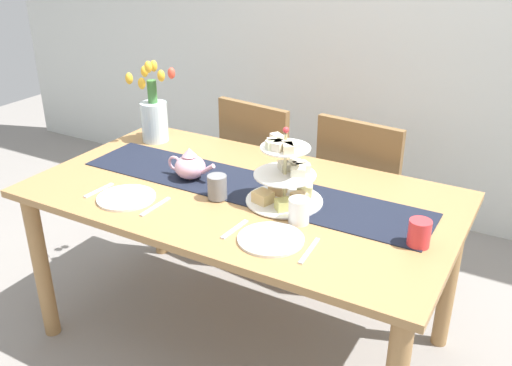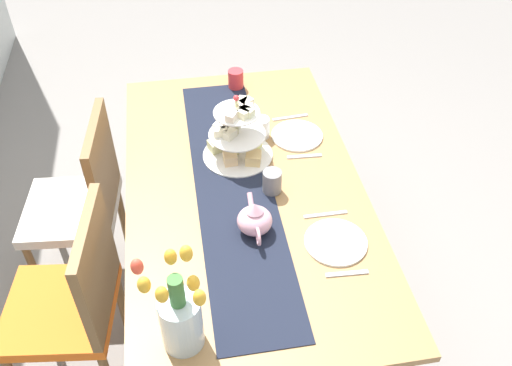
% 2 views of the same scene
% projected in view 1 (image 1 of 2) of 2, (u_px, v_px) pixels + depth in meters
% --- Properties ---
extents(ground_plane, '(8.00, 8.00, 0.00)m').
position_uv_depth(ground_plane, '(243.00, 337.00, 2.59)').
color(ground_plane, gray).
extents(room_wall_rear, '(6.00, 0.08, 2.60)m').
position_uv_depth(room_wall_rear, '(379.00, 3.00, 3.28)').
color(room_wall_rear, silver).
rests_on(room_wall_rear, ground_plane).
extents(dining_table, '(1.72, 0.95, 0.74)m').
position_uv_depth(dining_table, '(242.00, 213.00, 2.32)').
color(dining_table, '#A37747').
rests_on(dining_table, ground_plane).
extents(chair_left, '(0.47, 0.47, 0.91)m').
position_uv_depth(chair_left, '(266.00, 171.00, 3.05)').
color(chair_left, brown).
rests_on(chair_left, ground_plane).
extents(chair_right, '(0.46, 0.46, 0.91)m').
position_uv_depth(chair_right, '(365.00, 194.00, 2.80)').
color(chair_right, brown).
rests_on(chair_right, ground_plane).
extents(table_runner, '(1.51, 0.31, 0.00)m').
position_uv_depth(table_runner, '(247.00, 187.00, 2.31)').
color(table_runner, black).
rests_on(table_runner, dining_table).
extents(tiered_cake_stand, '(0.30, 0.30, 0.30)m').
position_uv_depth(tiered_cake_stand, '(285.00, 178.00, 2.15)').
color(tiered_cake_stand, beige).
rests_on(tiered_cake_stand, table_runner).
extents(teapot, '(0.24, 0.13, 0.14)m').
position_uv_depth(teapot, '(190.00, 166.00, 2.36)').
color(teapot, '#E5A8BC').
rests_on(teapot, table_runner).
extents(tulip_vase, '(0.18, 0.20, 0.41)m').
position_uv_depth(tulip_vase, '(154.00, 114.00, 2.75)').
color(tulip_vase, silver).
rests_on(tulip_vase, dining_table).
extents(dinner_plate_left, '(0.23, 0.23, 0.01)m').
position_uv_depth(dinner_plate_left, '(126.00, 198.00, 2.21)').
color(dinner_plate_left, white).
rests_on(dinner_plate_left, dining_table).
extents(fork_left, '(0.02, 0.15, 0.01)m').
position_uv_depth(fork_left, '(99.00, 190.00, 2.28)').
color(fork_left, silver).
rests_on(fork_left, dining_table).
extents(knife_left, '(0.01, 0.17, 0.01)m').
position_uv_depth(knife_left, '(155.00, 206.00, 2.15)').
color(knife_left, silver).
rests_on(knife_left, dining_table).
extents(dinner_plate_right, '(0.23, 0.23, 0.01)m').
position_uv_depth(dinner_plate_right, '(271.00, 239.00, 1.93)').
color(dinner_plate_right, white).
rests_on(dinner_plate_right, dining_table).
extents(fork_right, '(0.02, 0.15, 0.01)m').
position_uv_depth(fork_right, '(235.00, 229.00, 1.99)').
color(fork_right, silver).
rests_on(fork_right, dining_table).
extents(knife_right, '(0.03, 0.17, 0.01)m').
position_uv_depth(knife_right, '(309.00, 251.00, 1.86)').
color(knife_right, silver).
rests_on(knife_right, dining_table).
extents(mug_grey, '(0.08, 0.08, 0.09)m').
position_uv_depth(mug_grey, '(217.00, 187.00, 2.20)').
color(mug_grey, slate).
rests_on(mug_grey, table_runner).
extents(mug_white_text, '(0.08, 0.08, 0.09)m').
position_uv_depth(mug_white_text, '(299.00, 211.00, 2.02)').
color(mug_white_text, white).
rests_on(mug_white_text, dining_table).
extents(mug_orange, '(0.08, 0.08, 0.09)m').
position_uv_depth(mug_orange, '(419.00, 233.00, 1.88)').
color(mug_orange, red).
rests_on(mug_orange, dining_table).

